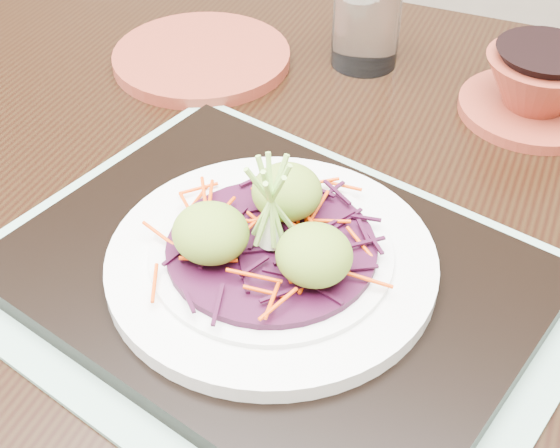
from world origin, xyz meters
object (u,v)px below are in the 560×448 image
(white_plate, at_px, (272,260))
(terracotta_bowl_set, at_px, (537,89))
(dining_table, at_px, (320,331))
(terracotta_side_plate, at_px, (202,57))
(water_glass, at_px, (367,19))
(serving_tray, at_px, (272,276))

(white_plate, distance_m, terracotta_bowl_set, 0.34)
(dining_table, height_order, terracotta_bowl_set, terracotta_bowl_set)
(terracotta_side_plate, xyz_separation_m, water_glass, (0.16, 0.05, 0.04))
(dining_table, distance_m, terracotta_side_plate, 0.32)
(dining_table, height_order, water_glass, water_glass)
(terracotta_side_plate, relative_size, water_glass, 1.87)
(terracotta_bowl_set, bearing_deg, white_plate, -119.40)
(dining_table, height_order, terracotta_side_plate, terracotta_side_plate)
(water_glass, relative_size, terracotta_bowl_set, 0.53)
(water_glass, bearing_deg, terracotta_bowl_set, -15.09)
(dining_table, xyz_separation_m, white_plate, (-0.02, -0.06, 0.14))
(serving_tray, bearing_deg, dining_table, 88.06)
(serving_tray, distance_m, water_glass, 0.35)
(terracotta_side_plate, xyz_separation_m, terracotta_bowl_set, (0.34, 0.00, 0.02))
(white_plate, height_order, water_glass, water_glass)
(white_plate, bearing_deg, water_glass, 91.50)
(water_glass, height_order, terracotta_bowl_set, water_glass)
(dining_table, relative_size, terracotta_side_plate, 7.44)
(terracotta_side_plate, relative_size, terracotta_bowl_set, 0.99)
(dining_table, bearing_deg, terracotta_side_plate, 135.75)
(dining_table, distance_m, terracotta_bowl_set, 0.31)
(terracotta_bowl_set, bearing_deg, water_glass, 164.91)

